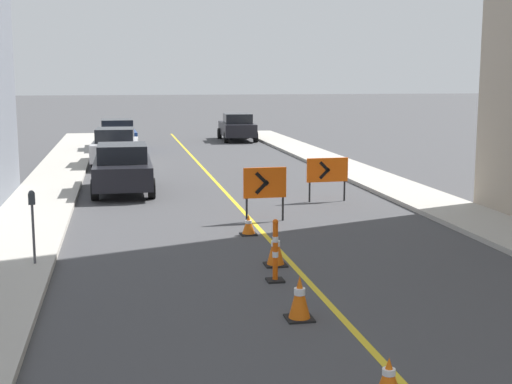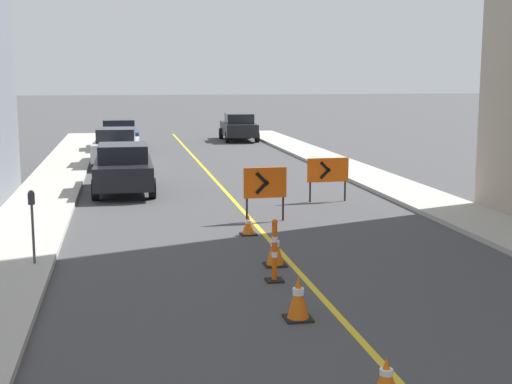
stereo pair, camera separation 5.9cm
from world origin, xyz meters
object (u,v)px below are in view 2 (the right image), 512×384
(traffic_cone_fourth, at_px, (298,298))
(arrow_barricade_primary, at_px, (265,184))
(parked_car_curb_near, at_px, (123,168))
(parking_meter_far_curb, at_px, (32,212))
(traffic_cone_farthest, at_px, (249,225))
(traffic_cone_third, at_px, (386,378))
(arrow_barricade_secondary, at_px, (328,171))
(parked_car_curb_mid, at_px, (117,147))
(traffic_cone_fifth, at_px, (275,248))
(delineator_post_rear, at_px, (274,255))
(parked_car_curb_far, at_px, (119,135))
(parked_car_opposite_side, at_px, (239,127))

(traffic_cone_fourth, relative_size, arrow_barricade_primary, 0.50)
(parked_car_curb_near, xyz_separation_m, parking_meter_far_curb, (-1.75, -9.14, 0.34))
(traffic_cone_farthest, bearing_deg, traffic_cone_third, -89.63)
(traffic_cone_third, height_order, arrow_barricade_secondary, arrow_barricade_secondary)
(traffic_cone_third, xyz_separation_m, parked_car_curb_mid, (-3.19, 23.00, 0.56))
(traffic_cone_fifth, distance_m, parked_car_curb_near, 10.14)
(parked_car_curb_near, relative_size, parking_meter_far_curb, 2.99)
(delineator_post_rear, bearing_deg, traffic_cone_fifth, 77.32)
(traffic_cone_fifth, bearing_deg, parked_car_curb_near, 106.72)
(traffic_cone_third, bearing_deg, parked_car_curb_near, 100.60)
(traffic_cone_fourth, bearing_deg, delineator_post_rear, 87.93)
(traffic_cone_fourth, height_order, delineator_post_rear, delineator_post_rear)
(arrow_barricade_secondary, xyz_separation_m, parking_meter_far_curb, (-7.76, -6.34, 0.22))
(traffic_cone_farthest, distance_m, parked_car_curb_near, 7.45)
(traffic_cone_fourth, distance_m, traffic_cone_fifth, 3.20)
(traffic_cone_fifth, bearing_deg, arrow_barricade_primary, 81.25)
(traffic_cone_farthest, distance_m, parked_car_curb_mid, 14.48)
(delineator_post_rear, bearing_deg, parked_car_curb_near, 103.91)
(traffic_cone_farthest, xyz_separation_m, parking_meter_far_curb, (-4.64, -2.29, 0.90))
(traffic_cone_fourth, xyz_separation_m, arrow_barricade_primary, (0.99, 7.53, 0.62))
(parked_car_curb_near, bearing_deg, traffic_cone_third, -79.09)
(delineator_post_rear, relative_size, parked_car_curb_mid, 0.27)
(traffic_cone_third, relative_size, delineator_post_rear, 0.42)
(parked_car_curb_near, bearing_deg, traffic_cone_fourth, -78.30)
(traffic_cone_fifth, distance_m, parked_car_curb_mid, 17.27)
(traffic_cone_third, distance_m, delineator_post_rear, 4.95)
(traffic_cone_fifth, xyz_separation_m, parked_car_curb_far, (-3.11, 23.33, 0.45))
(parked_car_curb_mid, bearing_deg, traffic_cone_third, -79.31)
(arrow_barricade_primary, xyz_separation_m, parked_car_curb_mid, (-3.84, 12.63, -0.17))
(traffic_cone_farthest, height_order, parked_car_curb_far, parked_car_curb_far)
(traffic_cone_fourth, relative_size, delineator_post_rear, 0.60)
(parked_car_curb_mid, distance_m, parked_car_curb_far, 6.36)
(parked_car_opposite_side, bearing_deg, traffic_cone_third, -93.84)
(traffic_cone_fifth, xyz_separation_m, parked_car_curb_near, (-2.91, 9.70, 0.45))
(traffic_cone_farthest, bearing_deg, traffic_cone_fifth, -89.41)
(traffic_cone_third, bearing_deg, traffic_cone_fifth, 90.26)
(arrow_barricade_primary, distance_m, parked_car_curb_mid, 13.20)
(arrow_barricade_secondary, bearing_deg, traffic_cone_fourth, -111.12)
(traffic_cone_fifth, distance_m, arrow_barricade_primary, 4.44)
(parked_car_curb_far, height_order, parked_car_opposite_side, same)
(delineator_post_rear, height_order, arrow_barricade_primary, arrow_barricade_primary)
(traffic_cone_fifth, bearing_deg, parked_car_curb_mid, 100.57)
(parked_car_curb_far, bearing_deg, parked_car_curb_mid, -92.59)
(traffic_cone_third, xyz_separation_m, parked_car_curb_near, (-2.94, 15.72, 0.56))
(delineator_post_rear, bearing_deg, traffic_cone_fourth, -92.07)
(delineator_post_rear, xyz_separation_m, parking_meter_far_curb, (-4.42, 1.64, 0.64))
(traffic_cone_farthest, xyz_separation_m, arrow_barricade_primary, (0.70, 1.50, 0.73))
(traffic_cone_third, distance_m, parked_car_curb_near, 16.00)
(arrow_barricade_secondary, height_order, parked_car_curb_far, parked_car_curb_far)
(parked_car_curb_near, bearing_deg, traffic_cone_farthest, -66.84)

